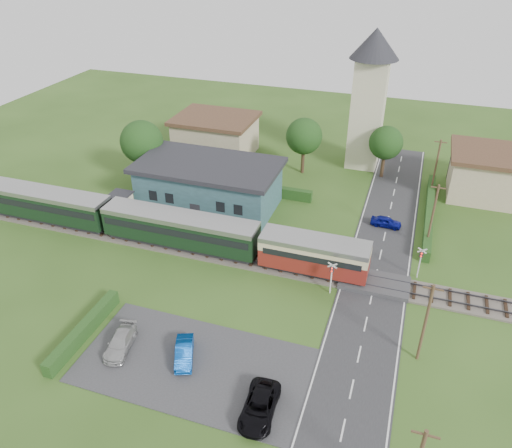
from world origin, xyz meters
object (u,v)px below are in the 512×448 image
(house_west, at_px, (216,135))
(car_park_dark, at_px, (259,407))
(house_east, at_px, (486,173))
(station_building, at_px, (209,184))
(crossing_signal_far, at_px, (421,258))
(car_park_blue, at_px, (184,352))
(car_park_silver, at_px, (120,342))
(crossing_signal_near, at_px, (332,273))
(church_tower, at_px, (370,90))
(equipment_hut, at_px, (121,204))
(pedestrian_far, at_px, (125,207))
(car_on_road, at_px, (386,222))
(pedestrian_near, at_px, (240,231))
(train, at_px, (151,223))

(house_west, relative_size, car_park_dark, 2.34)
(house_west, bearing_deg, house_east, -1.64)
(station_building, bearing_deg, house_east, 23.44)
(crossing_signal_far, relative_size, car_park_blue, 0.90)
(car_park_blue, bearing_deg, car_park_silver, 164.45)
(house_east, height_order, car_park_dark, house_east)
(crossing_signal_near, bearing_deg, house_west, 130.11)
(church_tower, bearing_deg, equipment_hut, -135.25)
(church_tower, bearing_deg, crossing_signal_near, -87.18)
(station_building, xyz_separation_m, car_park_dark, (14.47, -25.49, -1.97))
(car_park_silver, xyz_separation_m, pedestrian_far, (-10.24, 17.74, 0.66))
(car_park_blue, distance_m, car_park_dark, 7.44)
(equipment_hut, height_order, church_tower, church_tower)
(house_east, height_order, crossing_signal_far, house_east)
(pedestrian_far, bearing_deg, equipment_hut, 148.79)
(car_on_road, height_order, car_park_blue, car_park_blue)
(car_on_road, bearing_deg, equipment_hut, 107.77)
(house_west, relative_size, car_park_silver, 2.66)
(car_park_blue, height_order, pedestrian_near, pedestrian_near)
(crossing_signal_near, bearing_deg, crossing_signal_far, 33.69)
(house_west, relative_size, crossing_signal_near, 3.30)
(equipment_hut, height_order, car_park_dark, equipment_hut)
(car_park_silver, bearing_deg, pedestrian_far, 109.08)
(house_east, distance_m, car_on_road, 15.39)
(house_west, bearing_deg, car_park_blue, -71.03)
(crossing_signal_near, distance_m, car_park_silver, 18.32)
(house_west, xyz_separation_m, house_east, (35.00, -1.00, 0.00))
(crossing_signal_far, bearing_deg, car_on_road, 114.39)
(equipment_hut, relative_size, church_tower, 0.14)
(equipment_hut, distance_m, church_tower, 33.48)
(house_east, xyz_separation_m, car_park_blue, (-22.40, -35.65, -2.12))
(equipment_hut, height_order, car_park_blue, equipment_hut)
(house_west, height_order, car_on_road, house_west)
(train, bearing_deg, car_park_dark, -44.25)
(car_park_dark, bearing_deg, house_west, 112.45)
(house_east, distance_m, car_park_silver, 45.55)
(train, bearing_deg, car_on_road, 25.46)
(car_park_silver, xyz_separation_m, car_park_dark, (11.97, -2.25, 0.05))
(crossing_signal_far, bearing_deg, pedestrian_near, 178.63)
(equipment_hut, distance_m, car_park_silver, 20.40)
(car_park_blue, distance_m, pedestrian_near, 16.55)
(car_park_dark, bearing_deg, pedestrian_far, 134.22)
(house_east, relative_size, crossing_signal_near, 2.69)
(church_tower, distance_m, house_east, 17.21)
(crossing_signal_far, distance_m, car_park_dark, 21.03)
(car_on_road, bearing_deg, car_park_blue, 156.04)
(church_tower, xyz_separation_m, house_east, (15.00, -4.00, -7.43))
(station_building, relative_size, car_park_dark, 3.47)
(equipment_hut, bearing_deg, pedestrian_near, -1.58)
(equipment_hut, distance_m, car_park_blue, 22.99)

